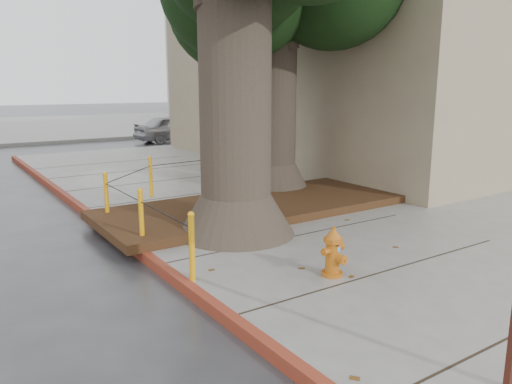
# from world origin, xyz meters

# --- Properties ---
(ground) EXTENTS (140.00, 140.00, 0.00)m
(ground) POSITION_xyz_m (0.00, 0.00, 0.00)
(ground) COLOR #28282B
(ground) RESTS_ON ground
(sidewalk_main) EXTENTS (16.00, 26.00, 0.15)m
(sidewalk_main) POSITION_xyz_m (6.00, 2.50, 0.07)
(sidewalk_main) COLOR slate
(sidewalk_main) RESTS_ON ground
(sidewalk_far) EXTENTS (16.00, 20.00, 0.15)m
(sidewalk_far) POSITION_xyz_m (6.00, 30.00, 0.07)
(sidewalk_far) COLOR slate
(sidewalk_far) RESTS_ON ground
(curb_red) EXTENTS (0.14, 26.00, 0.16)m
(curb_red) POSITION_xyz_m (-2.00, 2.50, 0.07)
(curb_red) COLOR maroon
(curb_red) RESTS_ON ground
(planter_bed) EXTENTS (6.40, 2.60, 0.16)m
(planter_bed) POSITION_xyz_m (0.90, 3.90, 0.23)
(planter_bed) COLOR black
(planter_bed) RESTS_ON sidewalk_main
(building_corner) EXTENTS (12.00, 13.00, 10.00)m
(building_corner) POSITION_xyz_m (10.00, 8.50, 5.00)
(building_corner) COLOR tan
(building_corner) RESTS_ON ground
(building_side_white) EXTENTS (10.00, 10.00, 9.00)m
(building_side_white) POSITION_xyz_m (16.00, 26.00, 4.50)
(building_side_white) COLOR silver
(building_side_white) RESTS_ON ground
(building_side_grey) EXTENTS (12.00, 14.00, 12.00)m
(building_side_grey) POSITION_xyz_m (22.00, 32.00, 6.00)
(building_side_grey) COLOR slate
(building_side_grey) RESTS_ON ground
(bollard_ring) EXTENTS (3.79, 5.39, 0.95)m
(bollard_ring) POSITION_xyz_m (-0.87, 4.38, 0.66)
(bollard_ring) COLOR #F6A40D
(bollard_ring) RESTS_ON sidewalk_main
(fire_hydrant) EXTENTS (0.37, 0.34, 0.69)m
(fire_hydrant) POSITION_xyz_m (-0.24, 0.29, 0.49)
(fire_hydrant) COLOR #C76514
(fire_hydrant) RESTS_ON sidewalk_main
(car_silver) EXTENTS (3.81, 1.63, 1.28)m
(car_silver) POSITION_xyz_m (5.45, 17.81, 0.64)
(car_silver) COLOR #ABABB1
(car_silver) RESTS_ON ground
(car_red) EXTENTS (3.33, 1.52, 1.06)m
(car_red) POSITION_xyz_m (9.33, 19.42, 0.53)
(car_red) COLOR maroon
(car_red) RESTS_ON ground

